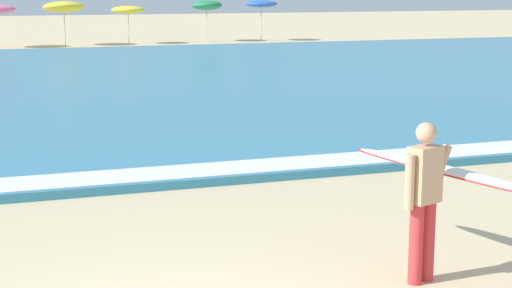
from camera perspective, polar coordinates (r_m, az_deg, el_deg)
name	(u,v)px	position (r m, az deg, el deg)	size (l,w,h in m)	color
sea	(28,85)	(26.10, -15.76, 4.03)	(120.00, 28.00, 0.14)	teal
surf_foam	(82,179)	(12.92, -12.15, -2.42)	(120.00, 0.96, 0.01)	white
surfer_with_board	(439,185)	(8.84, 12.78, -2.80)	(1.35, 2.90, 1.73)	red
beach_umbrella_4	(64,7)	(43.38, -13.37, 9.36)	(2.11, 2.15, 2.35)	beige
beach_umbrella_5	(128,10)	(43.85, -8.99, 9.31)	(1.75, 1.75, 2.02)	beige
beach_umbrella_6	(207,5)	(45.32, -3.50, 9.72)	(1.71, 1.73, 2.30)	beige
beach_umbrella_7	(261,4)	(45.89, 0.36, 9.83)	(1.82, 1.82, 2.26)	beige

